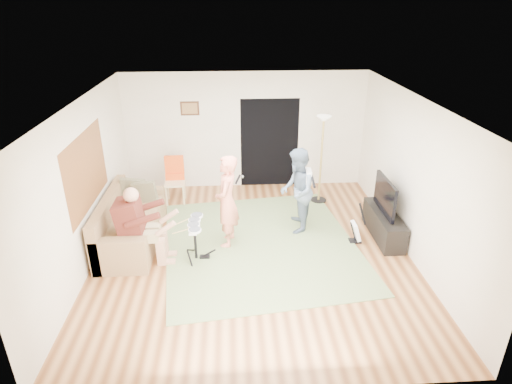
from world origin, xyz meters
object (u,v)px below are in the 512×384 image
torchiere_lamp (322,144)px  tv_cabinet (384,225)px  guitarist (297,191)px  guitar_spare (356,231)px  singer (227,202)px  drum_kit (195,242)px  sofa (127,227)px  television (385,196)px  dining_chair (175,186)px

torchiere_lamp → tv_cabinet: torchiere_lamp is taller
guitarist → guitar_spare: (1.05, -0.54, -0.60)m
singer → drum_kit: bearing=-39.8°
drum_kit → guitarist: guitarist is taller
torchiere_lamp → sofa: bearing=-158.5°
guitarist → television: size_ratio=1.66×
drum_kit → television: 3.53m
torchiere_lamp → television: (0.87, -1.62, -0.48)m
singer → television: size_ratio=1.73×
guitar_spare → tv_cabinet: bearing=16.4°
sofa → television: 4.78m
guitar_spare → torchiere_lamp: 2.13m
singer → torchiere_lamp: (2.02, 1.70, 0.47)m
guitar_spare → drum_kit: bearing=-172.3°
sofa → singer: 1.95m
sofa → singer: singer is taller
guitar_spare → tv_cabinet: (0.57, 0.17, 0.02)m
guitar_spare → torchiere_lamp: (-0.35, 1.78, 1.10)m
guitar_spare → tv_cabinet: guitar_spare is taller
guitarist → dining_chair: (-2.48, 1.41, -0.46)m
guitarist → singer: bearing=-63.7°
tv_cabinet → drum_kit: bearing=-170.9°
sofa → tv_cabinet: 4.80m
sofa → drum_kit: bearing=-26.6°
sofa → guitar_spare: bearing=-3.5°
torchiere_lamp → tv_cabinet: 2.15m
television → torchiere_lamp: bearing=118.3°
sofa → torchiere_lamp: (3.88, 1.53, 1.03)m
torchiere_lamp → dining_chair: (-3.17, 0.16, -0.97)m
dining_chair → singer: bearing=-60.7°
guitarist → dining_chair: bearing=-112.1°
sofa → television: (4.75, -0.09, 0.55)m
guitarist → dining_chair: 2.88m
torchiere_lamp → guitarist: bearing=-119.3°
sofa → drum_kit: (1.30, -0.65, 0.02)m
guitarist → torchiere_lamp: 1.52m
guitarist → torchiere_lamp: bearing=158.2°
dining_chair → television: size_ratio=1.03×
singer → torchiere_lamp: bearing=139.4°
dining_chair → television: television is taller
drum_kit → tv_cabinet: (3.50, 0.56, -0.08)m
guitar_spare → television: television is taller
drum_kit → guitarist: size_ratio=0.45×
singer → guitar_spare: singer is taller
sofa → tv_cabinet: bearing=-1.0°
sofa → television: bearing=-1.1°
sofa → dining_chair: 1.83m
sofa → guitar_spare: sofa is taller
drum_kit → television: bearing=9.3°
dining_chair → television: bearing=-26.2°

